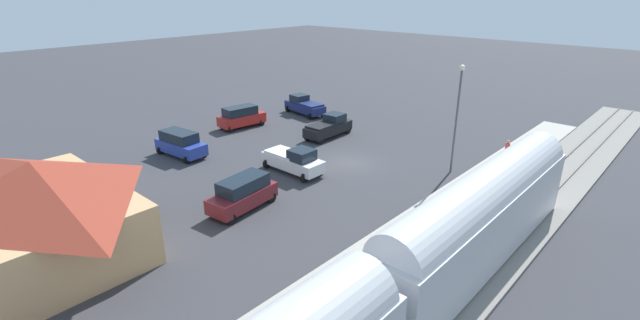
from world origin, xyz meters
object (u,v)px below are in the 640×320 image
pickup_navy (304,105)px  pickup_black (329,126)px  station_building (40,207)px  pedestrian_waiting_far (507,149)px  suv_red (241,116)px  passenger_train (378,300)px  pickup_white (294,160)px  suv_blue (180,143)px  pedestrian_on_platform (461,194)px  suv_maroon (243,193)px  light_pole_near_platform (458,108)px

pickup_navy → pickup_black: 8.74m
station_building → pedestrian_waiting_far: (-13.69, -30.72, -1.56)m
station_building → pickup_black: size_ratio=2.25×
pickup_navy → pedestrian_waiting_far: bearing=-179.3°
pickup_black → suv_red: suv_red is taller
pickup_navy → passenger_train: bearing=138.4°
pickup_white → suv_blue: bearing=21.9°
pickup_white → suv_red: bearing=-21.2°
passenger_train → pedestrian_on_platform: size_ratio=21.47×
station_building → pedestrian_on_platform: (-14.78, -19.96, -1.56)m
pickup_black → suv_maroon: suv_maroon is taller
passenger_train → pickup_black: passenger_train is taller
pickup_white → suv_maroon: 7.02m
pedestrian_waiting_far → light_pole_near_platform: (2.49, 4.95, 4.03)m
station_building → pickup_navy: (9.61, -30.43, -1.81)m
pickup_white → suv_red: 13.80m
passenger_train → suv_maroon: 14.97m
passenger_train → pickup_black: 28.50m
pickup_navy → pickup_white: same height
station_building → suv_red: station_building is taller
station_building → suv_red: bearing=-63.8°
pedestrian_on_platform → pickup_black: bearing=-20.0°
pickup_black → light_pole_near_platform: (-13.24, 0.31, 4.28)m
station_building → suv_maroon: station_building is taller
pickup_white → suv_maroon: bearing=106.6°
suv_red → suv_maroon: 18.93m
passenger_train → suv_maroon: bearing=-18.4°
pedestrian_on_platform → suv_maroon: size_ratio=0.34×
pedestrian_on_platform → pickup_black: 17.90m
pickup_navy → suv_maroon: bearing=124.2°
passenger_train → light_pole_near_platform: 21.16m
pedestrian_on_platform → light_pole_near_platform: size_ratio=0.20×
pickup_navy → suv_red: size_ratio=1.10×
station_building → suv_blue: (8.09, -13.30, -1.69)m
passenger_train → pedestrian_on_platform: passenger_train is taller
pedestrian_on_platform → light_pole_near_platform: light_pole_near_platform is taller
suv_blue → light_pole_near_platform: size_ratio=0.59×
pedestrian_waiting_far → light_pole_near_platform: 6.85m
pickup_white → light_pole_near_platform: (-9.32, -8.46, 4.28)m
pedestrian_on_platform → station_building: bearing=53.5°
passenger_train → suv_red: bearing=-29.5°
passenger_train → pickup_navy: size_ratio=6.52×
pedestrian_waiting_far → light_pole_near_platform: light_pole_near_platform is taller
suv_red → suv_maroon: size_ratio=1.00×
passenger_train → station_building: station_building is taller
pedestrian_on_platform → pedestrian_waiting_far: same height
station_building → light_pole_near_platform: size_ratio=1.44×
pedestrian_on_platform → suv_blue: size_ratio=0.34×
suv_blue → suv_red: (2.89, -9.01, 0.00)m
pedestrian_on_platform → suv_blue: 23.82m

